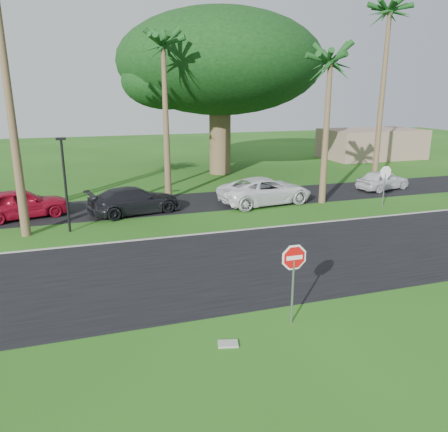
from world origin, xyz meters
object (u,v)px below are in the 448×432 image
object	(u,v)px
car_red	(21,204)
car_minivan	(265,191)
stop_sign_far	(385,178)
stop_sign_near	(294,268)
car_dark	(135,201)
car_pickup	(383,180)

from	to	relation	value
car_red	car_minivan	world-z (taller)	car_red
stop_sign_far	car_red	bearing A→B (deg)	-10.52
stop_sign_near	stop_sign_far	size ratio (longest dim) A/B	1.00
stop_sign_near	car_minivan	distance (m)	14.71
car_dark	car_pickup	bearing A→B (deg)	-99.18
stop_sign_far	car_pickup	xyz separation A→B (m)	(3.01, 4.03, -1.07)
car_red	car_dark	world-z (taller)	car_red
stop_sign_near	car_red	size ratio (longest dim) A/B	0.54
car_pickup	car_dark	bearing A→B (deg)	81.09
stop_sign_near	stop_sign_far	distance (m)	15.91
car_pickup	car_red	bearing A→B (deg)	78.01
car_dark	stop_sign_far	bearing A→B (deg)	-114.18
stop_sign_far	car_dark	xyz separation A→B (m)	(-14.51, 2.92, -1.01)
car_red	car_dark	xyz separation A→B (m)	(6.00, -0.89, -0.06)
stop_sign_far	stop_sign_near	bearing A→B (deg)	43.73
stop_sign_far	car_minivan	size ratio (longest dim) A/B	0.45
stop_sign_near	car_dark	distance (m)	14.28
car_dark	car_pickup	xyz separation A→B (m)	(17.52, 1.11, -0.06)
car_minivan	car_red	bearing A→B (deg)	77.65
stop_sign_near	car_minivan	bearing A→B (deg)	70.15
car_red	car_pickup	distance (m)	23.52
stop_sign_near	stop_sign_far	world-z (taller)	same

